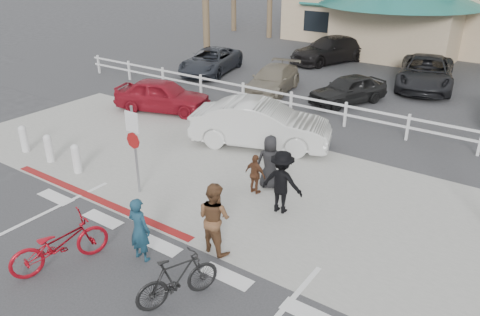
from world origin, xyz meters
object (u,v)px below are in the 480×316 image
Objects in this scene: bike_red at (59,244)px; bike_black at (178,279)px; sign_post at (135,146)px; car_white_sedan at (261,124)px; car_red_compact at (162,95)px.

bike_red is 1.22× the size of bike_black.
sign_post reaches higher than bike_red.
bike_black is at bearing -178.45° from car_white_sedan.
bike_red is 8.23m from car_white_sedan.
sign_post is 1.35× the size of bike_red.
sign_post is at bearing -159.92° from car_red_compact.
bike_red is at bearing -166.58° from car_red_compact.
bike_red is (1.06, -3.36, -0.88)m from sign_post.
sign_post is 0.72× the size of car_red_compact.
car_red_compact is at bearing 127.98° from sign_post.
bike_red is 2.94m from bike_black.
car_white_sedan is 5.49m from car_red_compact.
car_red_compact is at bearing -40.08° from bike_red.
sign_post is 5.02m from car_white_sedan.
bike_red is at bearing -72.41° from sign_post.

